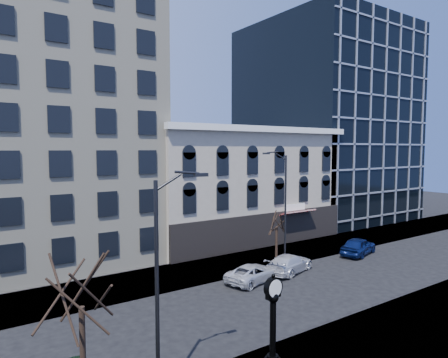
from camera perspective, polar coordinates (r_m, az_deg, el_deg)
ground at (r=26.80m, az=1.39°, el=-18.06°), size 160.00×160.00×0.00m
sidewalk_far at (r=33.20m, az=-6.97°, el=-13.51°), size 160.00×6.00×0.12m
cream_tower at (r=40.87m, az=-22.74°, el=16.87°), size 15.90×15.40×42.50m
victorian_row at (r=44.89m, az=1.91°, el=-1.06°), size 22.60×11.19×12.50m
glass_office at (r=62.13m, az=14.22°, el=7.69°), size 20.00×20.15×28.00m
street_clock at (r=19.59m, az=7.00°, el=-20.08°), size 1.00×1.00×4.43m
street_lamp_near at (r=15.98m, az=-7.30°, el=-6.50°), size 2.43×0.60×9.40m
street_lamp_far at (r=35.61m, az=7.74°, el=0.29°), size 2.54×1.03×10.08m
bare_tree_near at (r=14.83m, az=-19.79°, el=-13.15°), size 4.39×4.39×7.54m
bare_tree_far at (r=37.04m, az=7.54°, el=-5.78°), size 2.80×2.80×4.80m
car_far_a at (r=31.55m, az=4.17°, el=-13.26°), size 5.33×3.40×1.37m
car_far_b at (r=34.16m, az=9.33°, el=-11.80°), size 5.60×3.59×1.51m
car_far_c at (r=41.09m, az=18.63°, el=-9.07°), size 5.35×3.31×1.70m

